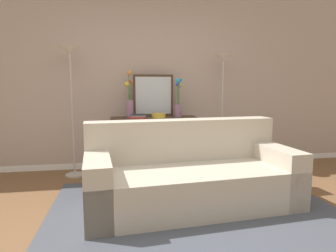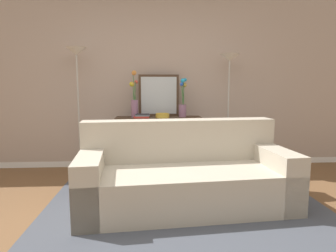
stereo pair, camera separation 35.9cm
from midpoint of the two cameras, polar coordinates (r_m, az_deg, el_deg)
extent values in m
cube|color=brown|center=(2.53, -3.82, -22.03)|extent=(16.00, 16.00, 0.02)
cube|color=white|center=(4.72, -6.77, -7.10)|extent=(12.00, 0.15, 0.09)
cube|color=#B29E8E|center=(4.58, -7.06, 11.08)|extent=(12.00, 0.14, 2.86)
cube|color=#474C56|center=(3.07, 1.69, -16.08)|extent=(2.90, 2.04, 0.01)
cube|color=#BCB29E|center=(3.09, 1.33, -11.88)|extent=(2.22, 1.12, 0.42)
cube|color=#BCB29E|center=(3.29, -0.26, -2.71)|extent=(2.17, 0.44, 0.46)
cube|color=#BCB29E|center=(2.96, -17.15, -11.27)|extent=(0.32, 0.96, 0.60)
cube|color=#BCB29E|center=(3.43, 17.05, -8.62)|extent=(0.32, 0.96, 0.60)
cube|color=#473323|center=(4.24, -5.18, 1.55)|extent=(1.25, 0.37, 0.03)
cube|color=#473323|center=(4.36, -5.08, -6.96)|extent=(1.15, 0.31, 0.01)
cube|color=#473323|center=(4.14, -13.27, -4.43)|extent=(0.05, 0.05, 0.78)
cube|color=#473323|center=(4.24, 3.20, -3.97)|extent=(0.05, 0.05, 0.78)
cube|color=#473323|center=(4.46, -13.02, -3.59)|extent=(0.05, 0.05, 0.78)
cube|color=#473323|center=(4.54, 2.31, -3.18)|extent=(0.05, 0.05, 0.78)
cylinder|color=#B7B2A8|center=(4.42, -20.11, -9.03)|extent=(0.26, 0.26, 0.02)
cylinder|color=#B7B2A8|center=(4.26, -20.63, 1.93)|extent=(0.02, 0.02, 1.67)
cone|color=silver|center=(4.27, -21.20, 13.80)|extent=(0.28, 0.28, 0.10)
cylinder|color=#B7B2A8|center=(4.54, 8.10, -8.17)|extent=(0.26, 0.26, 0.02)
cylinder|color=#B7B2A8|center=(4.39, 8.29, 2.03)|extent=(0.02, 0.02, 1.59)
cone|color=silver|center=(4.39, 8.51, 13.08)|extent=(0.28, 0.28, 0.10)
cube|color=#473323|center=(4.37, -5.27, 6.00)|extent=(0.60, 0.02, 0.62)
cube|color=silver|center=(4.36, -5.26, 6.00)|extent=(0.53, 0.01, 0.55)
cylinder|color=gray|center=(4.21, -9.95, 3.33)|extent=(0.10, 0.10, 0.25)
cylinder|color=#3D7538|center=(4.19, -10.04, 7.65)|extent=(0.04, 0.01, 0.38)
sphere|color=orange|center=(4.17, -10.09, 10.30)|extent=(0.07, 0.07, 0.07)
cylinder|color=#3D7538|center=(4.21, -9.87, 6.80)|extent=(0.03, 0.03, 0.26)
sphere|color=#CB4B39|center=(4.22, -9.70, 8.56)|extent=(0.05, 0.05, 0.05)
cylinder|color=#3D7538|center=(4.20, -10.22, 6.57)|extent=(0.01, 0.03, 0.23)
sphere|color=gold|center=(4.19, -10.52, 8.11)|extent=(0.07, 0.07, 0.07)
cylinder|color=#3D7538|center=(4.19, -10.17, 6.63)|extent=(0.03, 0.03, 0.23)
sphere|color=gold|center=(4.18, -10.40, 8.24)|extent=(0.05, 0.05, 0.05)
cylinder|color=gray|center=(4.26, -0.48, 3.02)|extent=(0.11, 0.11, 0.18)
cylinder|color=#3D7538|center=(4.26, -0.32, 6.16)|extent=(0.03, 0.04, 0.28)
sphere|color=gold|center=(4.27, -0.13, 8.06)|extent=(0.06, 0.06, 0.06)
cylinder|color=#3D7538|center=(4.24, -0.26, 6.66)|extent=(0.01, 0.04, 0.36)
sphere|color=#1F8FBF|center=(4.24, 0.01, 9.07)|extent=(0.05, 0.05, 0.05)
cylinder|color=#3D7538|center=(4.23, -0.56, 6.23)|extent=(0.03, 0.02, 0.29)
sphere|color=blue|center=(4.21, -0.66, 8.23)|extent=(0.05, 0.05, 0.05)
cylinder|color=#3D7538|center=(4.23, -0.46, 6.57)|extent=(0.04, 0.01, 0.34)
sphere|color=#24AAE3|center=(4.21, -0.44, 8.92)|extent=(0.06, 0.06, 0.06)
cylinder|color=gold|center=(4.13, -4.36, 1.97)|extent=(0.20, 0.20, 0.05)
torus|color=gold|center=(4.13, -4.36, 2.40)|extent=(0.20, 0.20, 0.01)
cube|color=#BC3328|center=(4.12, -8.48, 1.70)|extent=(0.22, 0.15, 0.03)
cube|color=slate|center=(4.11, -8.32, 1.99)|extent=(0.21, 0.15, 0.02)
cube|color=#2D2D33|center=(4.11, -8.32, 2.21)|extent=(0.19, 0.13, 0.02)
cube|color=#BC3328|center=(4.37, -11.47, -8.34)|extent=(0.06, 0.15, 0.10)
cube|color=silver|center=(4.37, -10.81, -8.30)|extent=(0.04, 0.16, 0.10)
cube|color=gold|center=(4.37, -10.19, -8.25)|extent=(0.05, 0.14, 0.11)
cube|color=#2D2D33|center=(4.37, -9.49, -8.18)|extent=(0.05, 0.14, 0.12)
cube|color=#B77F33|center=(4.37, -8.82, -8.27)|extent=(0.04, 0.15, 0.10)
cube|color=#236033|center=(4.37, -8.30, -8.27)|extent=(0.03, 0.17, 0.10)
cube|color=navy|center=(4.37, -7.70, -8.26)|extent=(0.06, 0.16, 0.10)
cube|color=maroon|center=(4.37, -7.10, -8.11)|extent=(0.03, 0.15, 0.12)
cube|color=#6B3360|center=(4.37, -6.55, -8.13)|extent=(0.05, 0.15, 0.11)
cube|color=slate|center=(4.38, -5.95, -8.08)|extent=(0.04, 0.16, 0.12)
camera|label=1|loc=(0.18, -92.86, -0.38)|focal=30.98mm
camera|label=2|loc=(0.18, 87.14, 0.38)|focal=30.98mm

